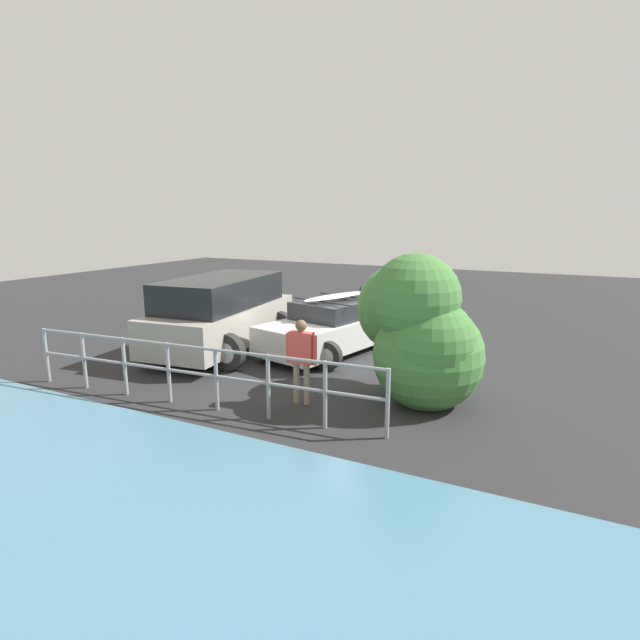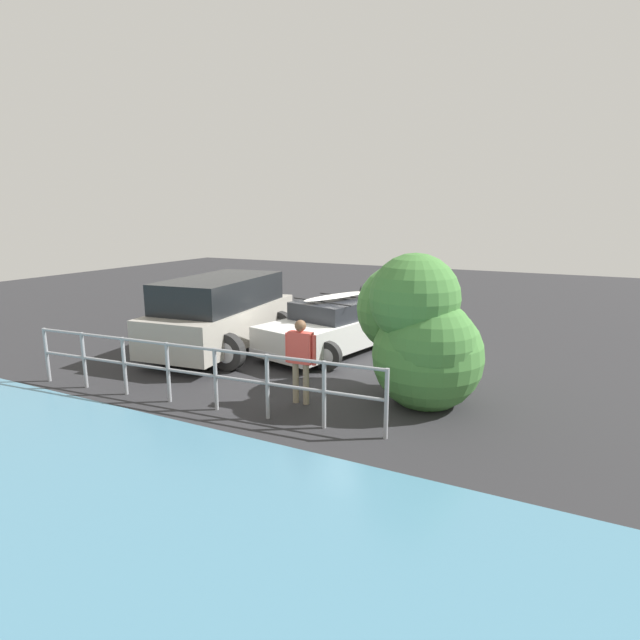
{
  "view_description": "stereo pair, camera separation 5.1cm",
  "coord_description": "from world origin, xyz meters",
  "px_view_note": "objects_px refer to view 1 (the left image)",
  "views": [
    {
      "loc": [
        -4.49,
        10.32,
        3.44
      ],
      "look_at": [
        0.73,
        -0.18,
        0.95
      ],
      "focal_mm": 28.0,
      "sensor_mm": 36.0,
      "label": 1
    },
    {
      "loc": [
        -4.54,
        10.3,
        3.44
      ],
      "look_at": [
        0.73,
        -0.18,
        0.95
      ],
      "focal_mm": 28.0,
      "sensor_mm": 36.0,
      "label": 2
    }
  ],
  "objects_px": {
    "suv_car": "(222,313)",
    "person_bystander": "(301,354)",
    "sedan_car": "(331,327)",
    "bush_near_left": "(420,325)"
  },
  "relations": [
    {
      "from": "sedan_car",
      "to": "person_bystander",
      "type": "height_order",
      "value": "sedan_car"
    },
    {
      "from": "sedan_car",
      "to": "person_bystander",
      "type": "xyz_separation_m",
      "value": [
        -1.01,
        3.45,
        0.31
      ]
    },
    {
      "from": "suv_car",
      "to": "person_bystander",
      "type": "distance_m",
      "value": 4.23
    },
    {
      "from": "person_bystander",
      "to": "sedan_car",
      "type": "bearing_deg",
      "value": -73.64
    },
    {
      "from": "suv_car",
      "to": "bush_near_left",
      "type": "relative_size",
      "value": 1.68
    },
    {
      "from": "suv_car",
      "to": "person_bystander",
      "type": "bearing_deg",
      "value": 147.09
    },
    {
      "from": "suv_car",
      "to": "bush_near_left",
      "type": "xyz_separation_m",
      "value": [
        -5.4,
        1.06,
        0.45
      ]
    },
    {
      "from": "bush_near_left",
      "to": "person_bystander",
      "type": "bearing_deg",
      "value": 33.95
    },
    {
      "from": "person_bystander",
      "to": "bush_near_left",
      "type": "distance_m",
      "value": 2.28
    },
    {
      "from": "sedan_car",
      "to": "person_bystander",
      "type": "distance_m",
      "value": 3.61
    }
  ]
}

